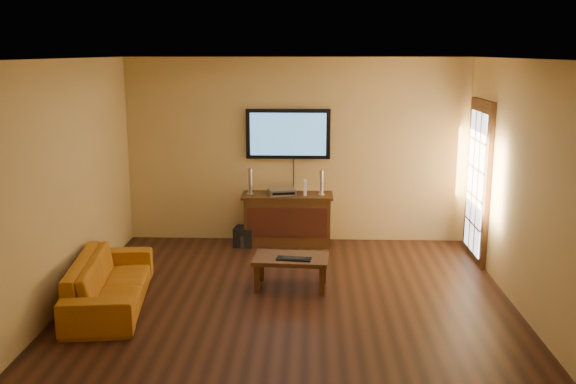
{
  "coord_description": "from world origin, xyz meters",
  "views": [
    {
      "loc": [
        0.22,
        -6.82,
        2.78
      ],
      "look_at": [
        -0.06,
        0.8,
        1.1
      ],
      "focal_mm": 40.0,
      "sensor_mm": 36.0,
      "label": 1
    }
  ],
  "objects_px": {
    "speaker_left": "(250,182)",
    "subwoofer": "(244,236)",
    "av_receiver": "(282,192)",
    "game_console": "(305,188)",
    "bottle": "(242,243)",
    "speaker_right": "(321,184)",
    "television": "(288,134)",
    "keyboard": "(294,259)",
    "media_console": "(288,219)",
    "sofa": "(109,274)",
    "coffee_table": "(291,261)"
  },
  "relations": [
    {
      "from": "game_console",
      "to": "bottle",
      "type": "xyz_separation_m",
      "value": [
        -0.91,
        -0.22,
        -0.77
      ]
    },
    {
      "from": "sofa",
      "to": "av_receiver",
      "type": "relative_size",
      "value": 5.0
    },
    {
      "from": "bottle",
      "to": "keyboard",
      "type": "bearing_deg",
      "value": -64.33
    },
    {
      "from": "keyboard",
      "to": "media_console",
      "type": "bearing_deg",
      "value": 94.39
    },
    {
      "from": "television",
      "to": "game_console",
      "type": "xyz_separation_m",
      "value": [
        0.26,
        -0.23,
        -0.75
      ]
    },
    {
      "from": "media_console",
      "to": "speaker_left",
      "type": "distance_m",
      "value": 0.77
    },
    {
      "from": "sofa",
      "to": "speaker_right",
      "type": "xyz_separation_m",
      "value": [
        2.37,
        2.38,
        0.55
      ]
    },
    {
      "from": "speaker_left",
      "to": "subwoofer",
      "type": "relative_size",
      "value": 1.35
    },
    {
      "from": "speaker_left",
      "to": "coffee_table",
      "type": "bearing_deg",
      "value": -69.98
    },
    {
      "from": "bottle",
      "to": "keyboard",
      "type": "relative_size",
      "value": 0.43
    },
    {
      "from": "av_receiver",
      "to": "game_console",
      "type": "relative_size",
      "value": 1.8
    },
    {
      "from": "coffee_table",
      "to": "game_console",
      "type": "height_order",
      "value": "game_console"
    },
    {
      "from": "media_console",
      "to": "bottle",
      "type": "height_order",
      "value": "media_console"
    },
    {
      "from": "av_receiver",
      "to": "bottle",
      "type": "xyz_separation_m",
      "value": [
        -0.57,
        -0.21,
        -0.71
      ]
    },
    {
      "from": "media_console",
      "to": "keyboard",
      "type": "distance_m",
      "value": 1.89
    },
    {
      "from": "television",
      "to": "keyboard",
      "type": "xyz_separation_m",
      "value": [
        0.15,
        -2.1,
        -1.2
      ]
    },
    {
      "from": "speaker_right",
      "to": "game_console",
      "type": "xyz_separation_m",
      "value": [
        -0.23,
        -0.01,
        -0.06
      ]
    },
    {
      "from": "coffee_table",
      "to": "bottle",
      "type": "bearing_deg",
      "value": 116.04
    },
    {
      "from": "bottle",
      "to": "speaker_right",
      "type": "bearing_deg",
      "value": 11.14
    },
    {
      "from": "bottle",
      "to": "media_console",
      "type": "bearing_deg",
      "value": 20.55
    },
    {
      "from": "speaker_right",
      "to": "speaker_left",
      "type": "bearing_deg",
      "value": 179.74
    },
    {
      "from": "television",
      "to": "coffee_table",
      "type": "relative_size",
      "value": 1.34
    },
    {
      "from": "keyboard",
      "to": "speaker_left",
      "type": "bearing_deg",
      "value": 110.02
    },
    {
      "from": "sofa",
      "to": "subwoofer",
      "type": "bearing_deg",
      "value": -36.4
    },
    {
      "from": "television",
      "to": "bottle",
      "type": "distance_m",
      "value": 1.71
    },
    {
      "from": "game_console",
      "to": "subwoofer",
      "type": "relative_size",
      "value": 0.75
    },
    {
      "from": "television",
      "to": "av_receiver",
      "type": "height_order",
      "value": "television"
    },
    {
      "from": "subwoofer",
      "to": "speaker_left",
      "type": "bearing_deg",
      "value": 56.08
    },
    {
      "from": "subwoofer",
      "to": "keyboard",
      "type": "xyz_separation_m",
      "value": [
        0.77,
        -1.78,
        0.26
      ]
    },
    {
      "from": "television",
      "to": "bottle",
      "type": "height_order",
      "value": "television"
    },
    {
      "from": "sofa",
      "to": "subwoofer",
      "type": "height_order",
      "value": "sofa"
    },
    {
      "from": "speaker_left",
      "to": "subwoofer",
      "type": "height_order",
      "value": "speaker_left"
    },
    {
      "from": "av_receiver",
      "to": "keyboard",
      "type": "height_order",
      "value": "av_receiver"
    },
    {
      "from": "media_console",
      "to": "bottle",
      "type": "xyz_separation_m",
      "value": [
        -0.65,
        -0.24,
        -0.29
      ]
    },
    {
      "from": "speaker_left",
      "to": "game_console",
      "type": "xyz_separation_m",
      "value": [
        0.8,
        -0.01,
        -0.07
      ]
    },
    {
      "from": "television",
      "to": "subwoofer",
      "type": "distance_m",
      "value": 1.62
    },
    {
      "from": "av_receiver",
      "to": "speaker_left",
      "type": "bearing_deg",
      "value": 165.34
    },
    {
      "from": "coffee_table",
      "to": "game_console",
      "type": "relative_size",
      "value": 4.39
    },
    {
      "from": "television",
      "to": "coffee_table",
      "type": "distance_m",
      "value": 2.37
    },
    {
      "from": "sofa",
      "to": "game_console",
      "type": "height_order",
      "value": "game_console"
    },
    {
      "from": "av_receiver",
      "to": "subwoofer",
      "type": "xyz_separation_m",
      "value": [
        -0.55,
        -0.08,
        -0.65
      ]
    },
    {
      "from": "subwoofer",
      "to": "bottle",
      "type": "bearing_deg",
      "value": -92.15
    },
    {
      "from": "media_console",
      "to": "keyboard",
      "type": "xyz_separation_m",
      "value": [
        0.15,
        -1.89,
        0.02
      ]
    },
    {
      "from": "speaker_left",
      "to": "subwoofer",
      "type": "xyz_separation_m",
      "value": [
        -0.09,
        -0.1,
        -0.78
      ]
    },
    {
      "from": "media_console",
      "to": "sofa",
      "type": "xyz_separation_m",
      "value": [
        -1.88,
        -2.4,
        -0.01
      ]
    },
    {
      "from": "speaker_left",
      "to": "media_console",
      "type": "bearing_deg",
      "value": 1.48
    },
    {
      "from": "media_console",
      "to": "subwoofer",
      "type": "distance_m",
      "value": 0.68
    },
    {
      "from": "av_receiver",
      "to": "bottle",
      "type": "relative_size",
      "value": 2.07
    },
    {
      "from": "coffee_table",
      "to": "bottle",
      "type": "relative_size",
      "value": 5.04
    },
    {
      "from": "subwoofer",
      "to": "bottle",
      "type": "relative_size",
      "value": 1.54
    }
  ]
}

